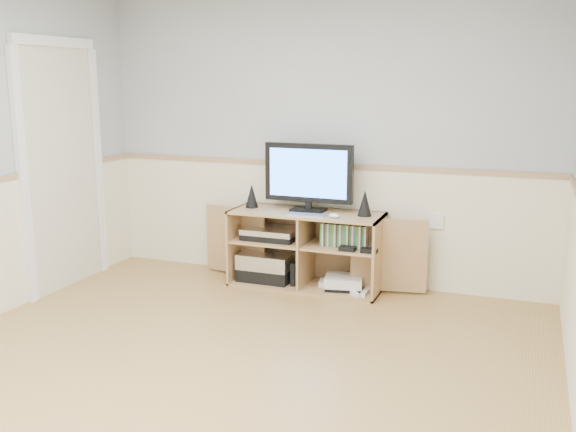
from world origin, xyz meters
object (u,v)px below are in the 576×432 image
Objects in this scene: media_cabinet at (308,247)px; game_consoles at (343,283)px; keyboard at (307,215)px; monitor at (309,175)px.

game_consoles is at bearing -11.80° from media_cabinet.
keyboard reaches higher than game_consoles.
monitor is at bearing 169.62° from game_consoles.
media_cabinet is 2.63× the size of monitor.
monitor is 1.66× the size of game_consoles.
keyboard is 0.66m from game_consoles.
monitor reaches higher than keyboard.
keyboard is at bearing -75.94° from media_cabinet.
game_consoles is at bearing 21.74° from keyboard.
media_cabinet is at bearing 101.51° from keyboard.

